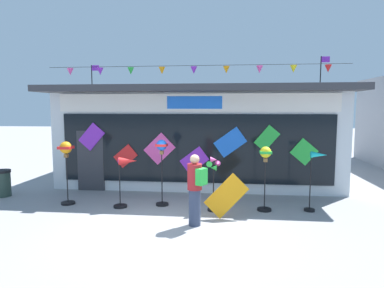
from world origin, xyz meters
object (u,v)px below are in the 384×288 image
object	(u,v)px
wind_spinner_center_left	(162,157)
trash_bin	(2,183)
wind_spinner_far_right	(315,172)
wind_spinner_left	(125,173)
person_near_camera	(195,188)
wind_spinner_far_left	(66,157)
wind_spinner_right	(265,165)
kite_shop_building	(202,133)
display_kite_on_ground	(226,196)
wind_spinner_center_right	(214,177)

from	to	relation	value
wind_spinner_center_left	trash_bin	xyz separation A→B (m)	(-5.14, 0.42, -0.96)
wind_spinner_far_right	wind_spinner_left	bearing A→B (deg)	-177.59
person_near_camera	wind_spinner_far_left	bearing A→B (deg)	-76.17
wind_spinner_left	wind_spinner_right	world-z (taller)	wind_spinner_right
kite_shop_building	wind_spinner_left	distance (m)	5.02
wind_spinner_far_right	trash_bin	size ratio (longest dim) A/B	1.93
wind_spinner_far_left	display_kite_on_ground	xyz separation A→B (m)	(4.53, -0.72, -0.80)
wind_spinner_center_right	wind_spinner_far_right	xyz separation A→B (m)	(2.68, 0.28, 0.14)
wind_spinner_far_right	trash_bin	bearing A→B (deg)	176.84
trash_bin	wind_spinner_far_right	bearing A→B (deg)	-3.16
kite_shop_building	person_near_camera	xyz separation A→B (m)	(0.32, -5.85, -0.86)
wind_spinner_left	display_kite_on_ground	size ratio (longest dim) A/B	1.35
kite_shop_building	wind_spinner_far_right	xyz separation A→B (m)	(3.37, -4.43, -0.67)
wind_spinner_center_left	wind_spinner_center_right	bearing A→B (deg)	-14.46
trash_bin	wind_spinner_far_left	bearing A→B (deg)	-13.67
wind_spinner_center_right	wind_spinner_right	size ratio (longest dim) A/B	0.85
wind_spinner_center_left	display_kite_on_ground	bearing A→B (deg)	-26.38
wind_spinner_far_left	display_kite_on_ground	size ratio (longest dim) A/B	1.73
wind_spinner_left	trash_bin	bearing A→B (deg)	170.15
wind_spinner_right	person_near_camera	world-z (taller)	wind_spinner_right
display_kite_on_ground	kite_shop_building	bearing A→B (deg)	101.24
wind_spinner_left	wind_spinner_right	xyz separation A→B (m)	(3.78, 0.12, 0.29)
wind_spinner_left	wind_spinner_far_right	xyz separation A→B (m)	(5.10, 0.21, 0.11)
wind_spinner_left	wind_spinner_right	size ratio (longest dim) A/B	0.82
wind_spinner_left	wind_spinner_far_right	distance (m)	5.10
wind_spinner_center_right	display_kite_on_ground	size ratio (longest dim) A/B	1.41
wind_spinner_left	display_kite_on_ground	distance (m)	2.86
wind_spinner_left	wind_spinner_center_right	size ratio (longest dim) A/B	0.96
wind_spinner_left	wind_spinner_center_left	bearing A→B (deg)	18.07
kite_shop_building	wind_spinner_center_left	world-z (taller)	kite_shop_building
wind_spinner_center_right	display_kite_on_ground	distance (m)	0.73
wind_spinner_right	wind_spinner_far_left	bearing A→B (deg)	179.84
kite_shop_building	wind_spinner_right	xyz separation A→B (m)	(2.05, -4.53, -0.50)
wind_spinner_far_left	wind_spinner_center_left	world-z (taller)	wind_spinner_center_left
wind_spinner_far_left	display_kite_on_ground	world-z (taller)	wind_spinner_far_left
wind_spinner_center_left	wind_spinner_center_right	distance (m)	1.58
wind_spinner_left	trash_bin	distance (m)	4.28
wind_spinner_center_left	trash_bin	bearing A→B (deg)	175.38
wind_spinner_far_right	person_near_camera	xyz separation A→B (m)	(-3.05, -1.42, -0.18)
wind_spinner_left	wind_spinner_right	distance (m)	3.79
wind_spinner_center_left	trash_bin	distance (m)	5.25
wind_spinner_far_left	wind_spinner_left	size ratio (longest dim) A/B	1.28
wind_spinner_left	person_near_camera	size ratio (longest dim) A/B	0.84
wind_spinner_far_right	person_near_camera	bearing A→B (deg)	-155.00
wind_spinner_far_left	person_near_camera	bearing A→B (deg)	-19.46
display_kite_on_ground	wind_spinner_center_left	bearing A→B (deg)	153.62
person_near_camera	wind_spinner_right	bearing A→B (deg)	160.77
wind_spinner_far_left	wind_spinner_far_right	bearing A→B (deg)	0.65
person_near_camera	display_kite_on_ground	size ratio (longest dim) A/B	1.61
wind_spinner_left	display_kite_on_ground	bearing A→B (deg)	-12.00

